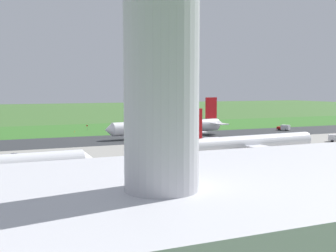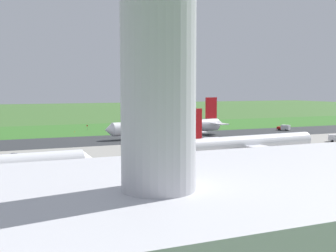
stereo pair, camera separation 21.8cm
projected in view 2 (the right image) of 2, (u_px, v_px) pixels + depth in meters
ground_plane at (158, 138)px, 169.35m from camera, size 800.00×800.00×0.00m
runway_asphalt at (158, 138)px, 169.35m from camera, size 600.00×30.95×0.06m
apron_concrete at (243, 162)px, 113.19m from camera, size 440.00×110.00×0.05m
grass_verge_foreground at (131, 130)px, 201.41m from camera, size 600.00×80.00×0.04m
airliner_main at (169, 126)px, 170.86m from camera, size 54.14×44.39×15.88m
airliner_parked_mid at (249, 143)px, 122.68m from camera, size 48.83×39.96×14.25m
service_truck_baggage at (284, 128)px, 197.29m from camera, size 4.65×6.19×2.65m
service_car_followme at (13, 156)px, 117.32m from camera, size 3.48×4.56×1.62m
service_truck_fuel at (336, 138)px, 155.64m from camera, size 5.95×5.35×2.65m
no_stopping_sign at (87, 127)px, 197.81m from camera, size 0.60×0.10×2.55m
traffic_cone_orange at (75, 132)px, 189.81m from camera, size 0.40×0.40×0.55m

